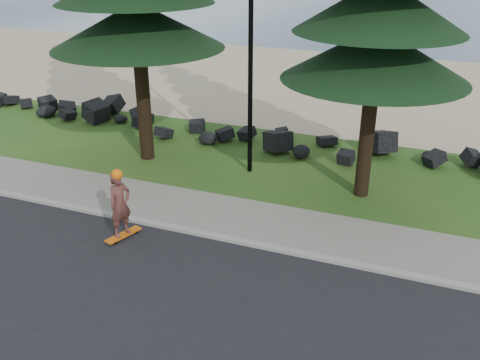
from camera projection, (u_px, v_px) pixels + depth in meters
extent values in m
plane|color=#245219|center=(207.00, 217.00, 13.90)|extent=(160.00, 160.00, 0.00)
cube|color=black|center=(109.00, 324.00, 10.09)|extent=(160.00, 7.00, 0.02)
cube|color=#9D968D|center=(192.00, 232.00, 13.12)|extent=(160.00, 0.20, 0.10)
cube|color=gray|center=(210.00, 212.00, 14.05)|extent=(160.00, 2.00, 0.08)
cube|color=tan|center=(329.00, 83.00, 26.16)|extent=(160.00, 15.00, 0.01)
cube|color=#39546E|center=(404.00, 2.00, 57.04)|extent=(160.00, 58.00, 0.01)
cylinder|color=black|center=(251.00, 40.00, 14.92)|extent=(0.14, 0.14, 8.00)
cube|color=orange|center=(123.00, 235.00, 12.90)|extent=(0.54, 0.99, 0.03)
imported|color=brown|center=(120.00, 205.00, 12.55)|extent=(0.56, 0.68, 1.61)
sphere|color=orange|center=(117.00, 175.00, 12.23)|extent=(0.26, 0.26, 0.26)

